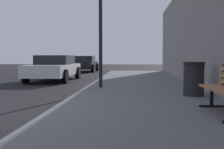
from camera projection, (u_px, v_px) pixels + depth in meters
sidewalk at (150, 114)px, 5.61m from camera, size 4.00×32.00×0.15m
trash_bin at (194, 79)px, 7.63m from camera, size 0.57×0.57×0.91m
car_white at (54, 68)px, 14.31m from camera, size 2.03×4.59×1.27m
car_black at (84, 64)px, 22.94m from camera, size 2.04×4.16×1.27m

